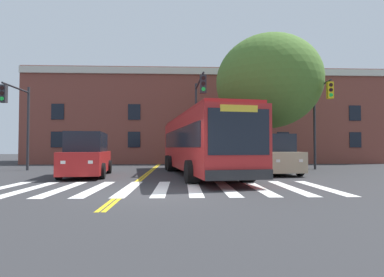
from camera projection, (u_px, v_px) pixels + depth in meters
ground_plane at (159, 193)px, 9.76m from camera, size 120.00×120.00×0.00m
crosswalk at (162, 188)px, 10.90m from camera, size 12.34×4.31×0.01m
lane_line_yellow_inner at (157, 165)px, 24.83m from camera, size 0.12×36.00×0.01m
lane_line_yellow_outer at (159, 165)px, 24.84m from camera, size 0.12×36.00×0.01m
city_bus at (200, 143)px, 16.38m from camera, size 4.37×12.53×3.23m
car_red_near_lane at (87, 156)px, 15.57m from camera, size 2.65×5.27×2.27m
car_tan_far_lane at (270, 155)px, 17.08m from camera, size 2.53×4.94×2.22m
traffic_light_near_corner at (320, 110)px, 19.40m from camera, size 0.52×2.92×5.89m
traffic_light_far_corner at (18, 112)px, 18.38m from camera, size 0.35×3.14×5.47m
traffic_light_overhead at (199, 107)px, 18.82m from camera, size 0.42×4.48×5.91m
street_tree_curbside_large at (268, 82)px, 20.65m from camera, size 9.91×9.99×9.26m
building_facade at (205, 120)px, 31.72m from camera, size 33.62×9.69×8.79m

